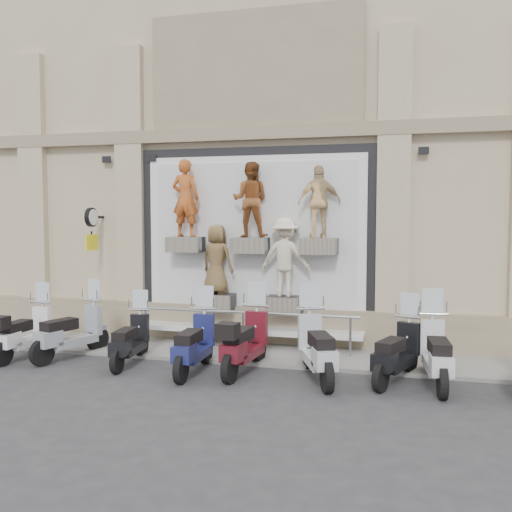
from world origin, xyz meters
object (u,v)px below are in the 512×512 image
(guard_rail, at_px, (243,332))
(scooter_c, at_px, (71,320))
(scooter_d, at_px, (130,329))
(scooter_h, at_px, (397,340))
(scooter_i, at_px, (437,340))
(scooter_b, at_px, (25,322))
(scooter_e, at_px, (194,331))
(scooter_f, at_px, (245,329))
(clock_sign_bracket, at_px, (92,223))
(scooter_g, at_px, (317,334))

(guard_rail, height_order, scooter_c, scooter_c)
(scooter_c, xyz_separation_m, scooter_d, (1.44, -0.17, -0.09))
(scooter_h, distance_m, scooter_i, 0.68)
(guard_rail, relative_size, scooter_c, 2.54)
(scooter_d, bearing_deg, scooter_i, -4.33)
(guard_rail, distance_m, scooter_b, 4.60)
(scooter_b, xyz_separation_m, scooter_e, (3.86, -0.19, 0.03))
(scooter_b, bearing_deg, scooter_d, 1.25)
(scooter_f, bearing_deg, scooter_b, -173.55)
(scooter_d, bearing_deg, scooter_b, 175.61)
(clock_sign_bracket, distance_m, scooter_d, 3.47)
(guard_rail, relative_size, scooter_i, 2.49)
(scooter_h, bearing_deg, scooter_g, -150.46)
(scooter_g, bearing_deg, scooter_b, 157.89)
(scooter_d, relative_size, scooter_e, 0.90)
(scooter_d, height_order, scooter_h, scooter_h)
(scooter_d, distance_m, scooter_e, 1.47)
(scooter_b, height_order, scooter_i, scooter_i)
(scooter_f, bearing_deg, scooter_i, 6.16)
(scooter_e, xyz_separation_m, scooter_i, (4.41, 0.29, 0.02))
(scooter_d, bearing_deg, scooter_g, -6.62)
(guard_rail, relative_size, scooter_h, 2.65)
(guard_rail, distance_m, scooter_g, 2.47)
(clock_sign_bracket, bearing_deg, scooter_i, -13.53)
(scooter_c, xyz_separation_m, scooter_h, (6.62, -0.05, -0.03))
(scooter_c, xyz_separation_m, scooter_i, (7.30, -0.09, 0.02))
(guard_rail, relative_size, clock_sign_bracket, 4.96)
(scooter_c, relative_size, scooter_g, 0.95)
(guard_rail, height_order, scooter_h, scooter_h)
(scooter_c, distance_m, scooter_f, 3.83)
(scooter_c, relative_size, scooter_f, 0.96)
(scooter_c, relative_size, scooter_h, 1.04)
(scooter_d, distance_m, scooter_g, 3.78)
(guard_rail, bearing_deg, scooter_i, -19.82)
(scooter_b, relative_size, scooter_h, 0.99)
(scooter_e, xyz_separation_m, scooter_f, (0.93, 0.26, 0.04))
(scooter_c, height_order, scooter_e, scooter_c)
(clock_sign_bracket, relative_size, scooter_g, 0.49)
(scooter_d, relative_size, scooter_i, 0.88)
(scooter_c, xyz_separation_m, scooter_e, (2.89, -0.39, -0.01))
(guard_rail, bearing_deg, scooter_h, -22.92)
(scooter_f, height_order, scooter_h, scooter_f)
(clock_sign_bracket, bearing_deg, scooter_f, -23.76)
(scooter_b, xyz_separation_m, scooter_g, (6.19, -0.08, 0.08))
(scooter_e, height_order, scooter_g, scooter_g)
(guard_rail, distance_m, scooter_f, 1.56)
(scooter_i, bearing_deg, scooter_d, 175.85)
(scooter_c, bearing_deg, scooter_b, -151.17)
(scooter_d, distance_m, scooter_f, 2.38)
(guard_rail, bearing_deg, scooter_c, -158.58)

